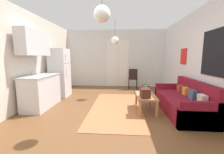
# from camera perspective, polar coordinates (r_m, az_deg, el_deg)

# --- Properties ---
(ground_plane) EXTENTS (5.26, 7.78, 0.10)m
(ground_plane) POSITION_cam_1_polar(r_m,az_deg,el_deg) (3.51, -1.60, -16.58)
(ground_plane) COLOR brown
(wall_back) EXTENTS (4.86, 0.13, 2.71)m
(wall_back) POSITION_cam_1_polar(r_m,az_deg,el_deg) (6.82, 1.37, 7.51)
(wall_back) COLOR silver
(wall_back) RESTS_ON ground_plane
(wall_right) EXTENTS (0.12, 7.38, 2.71)m
(wall_right) POSITION_cam_1_polar(r_m,az_deg,el_deg) (3.79, 37.17, 5.59)
(wall_right) COLOR silver
(wall_right) RESTS_ON ground_plane
(wall_left) EXTENTS (0.12, 7.38, 2.71)m
(wall_left) POSITION_cam_1_polar(r_m,az_deg,el_deg) (4.17, -36.55, 5.70)
(wall_left) COLOR silver
(wall_left) RESTS_ON ground_plane
(area_rug) EXTENTS (1.39, 2.81, 0.01)m
(area_rug) POSITION_cam_1_polar(r_m,az_deg,el_deg) (4.04, 1.76, -12.34)
(area_rug) COLOR #B26B42
(area_rug) RESTS_ON ground_plane
(couch) EXTENTS (0.85, 1.94, 0.83)m
(couch) POSITION_cam_1_polar(r_m,az_deg,el_deg) (4.09, 27.42, -9.16)
(couch) COLOR maroon
(couch) RESTS_ON ground_plane
(coffee_table) EXTENTS (0.48, 0.91, 0.44)m
(coffee_table) POSITION_cam_1_polar(r_m,az_deg,el_deg) (3.81, 13.64, -8.02)
(coffee_table) COLOR #B27F4C
(coffee_table) RESTS_ON ground_plane
(bamboo_vase) EXTENTS (0.10, 0.10, 0.44)m
(bamboo_vase) POSITION_cam_1_polar(r_m,az_deg,el_deg) (3.92, 13.92, -4.94)
(bamboo_vase) COLOR #47704C
(bamboo_vase) RESTS_ON coffee_table
(handbag) EXTENTS (0.23, 0.29, 0.33)m
(handbag) POSITION_cam_1_polar(r_m,az_deg,el_deg) (3.52, 13.41, -6.34)
(handbag) COLOR #512319
(handbag) RESTS_ON coffee_table
(refrigerator) EXTENTS (0.62, 0.63, 1.72)m
(refrigerator) POSITION_cam_1_polar(r_m,az_deg,el_deg) (5.37, -20.61, 1.64)
(refrigerator) COLOR white
(refrigerator) RESTS_ON ground_plane
(kitchen_counter) EXTENTS (0.59, 1.22, 2.14)m
(kitchen_counter) POSITION_cam_1_polar(r_m,az_deg,el_deg) (4.40, -27.59, -0.51)
(kitchen_counter) COLOR silver
(kitchen_counter) RESTS_ON ground_plane
(accent_chair) EXTENTS (0.44, 0.42, 0.91)m
(accent_chair) POSITION_cam_1_polar(r_m,az_deg,el_deg) (6.30, 8.60, -0.25)
(accent_chair) COLOR black
(accent_chair) RESTS_ON ground_plane
(pendant_lamp_near) EXTENTS (0.30, 0.30, 0.68)m
(pendant_lamp_near) POSITION_cam_1_polar(r_m,az_deg,el_deg) (2.73, -4.08, 24.37)
(pendant_lamp_near) COLOR black
(pendant_lamp_far) EXTENTS (0.28, 0.28, 0.86)m
(pendant_lamp_far) POSITION_cam_1_polar(r_m,az_deg,el_deg) (4.98, 1.22, 14.75)
(pendant_lamp_far) COLOR black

